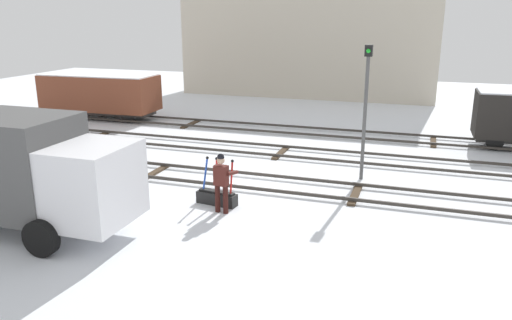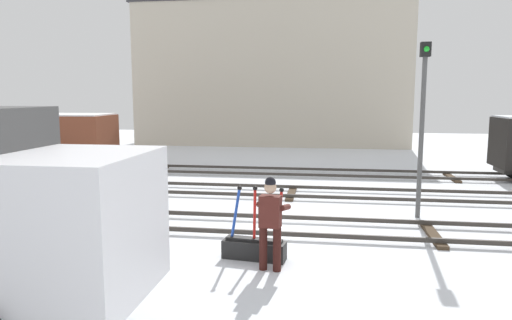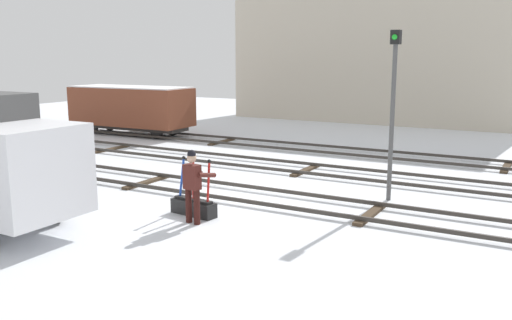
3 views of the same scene
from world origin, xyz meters
name	(u,v)px [view 2 (image 2 of 3)]	position (x,y,z in m)	size (l,w,h in m)	color
ground_plane	(279,230)	(0.00, 0.00, 0.00)	(60.00, 60.00, 0.00)	silver
track_main_line	(279,226)	(0.00, 0.00, 0.11)	(44.00, 1.94, 0.18)	#38332D
track_siding_near	(291,192)	(0.00, 3.97, 0.11)	(44.00, 1.94, 0.18)	#38332D
track_siding_far	(298,172)	(0.00, 7.84, 0.11)	(44.00, 1.94, 0.18)	#38332D
switch_lever_frame	(254,247)	(-0.27, -2.05, 0.25)	(1.28, 0.53, 1.45)	black
rail_worker	(271,218)	(0.11, -2.57, 0.97)	(0.60, 0.72, 1.74)	#351511
signal_post	(422,114)	(3.48, 1.70, 2.70)	(0.24, 0.32, 4.49)	#4C4C4C
apartment_building	(274,74)	(-2.49, 20.93, 4.56)	(17.38, 7.04, 9.10)	beige
freight_car_near_switch	(40,137)	(-11.18, 7.84, 1.37)	(6.26, 2.44, 2.38)	#2D2B28
perched_bird_roof_left	(304,6)	(-0.63, 22.33, 9.16)	(0.28, 0.15, 0.13)	#333338
perched_bird_roof_right	(330,2)	(1.10, 21.16, 9.16)	(0.23, 0.28, 0.13)	#333338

